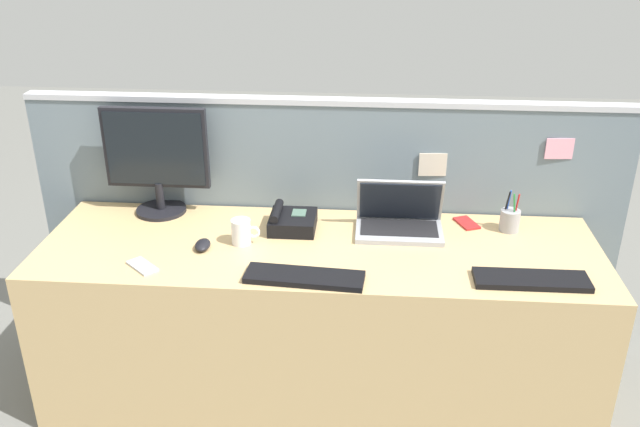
{
  "coord_description": "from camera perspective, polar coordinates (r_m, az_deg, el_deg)",
  "views": [
    {
      "loc": [
        0.2,
        -2.41,
        1.97
      ],
      "look_at": [
        0.0,
        0.05,
        0.83
      ],
      "focal_mm": 38.41,
      "sensor_mm": 36.0,
      "label": 1
    }
  ],
  "objects": [
    {
      "name": "ground_plane",
      "position": [
        3.12,
        -0.08,
        -14.32
      ],
      "size": [
        10.0,
        10.0,
        0.0
      ],
      "primitive_type": "plane",
      "color": "slate"
    },
    {
      "name": "desk",
      "position": [
        2.91,
        -0.08,
        -8.91
      ],
      "size": [
        2.24,
        0.71,
        0.71
      ],
      "primitive_type": "cube",
      "color": "tan",
      "rests_on": "ground_plane"
    },
    {
      "name": "cubicle_divider",
      "position": [
        3.13,
        0.51,
        -1.08
      ],
      "size": [
        2.62,
        0.08,
        1.2
      ],
      "color": "slate",
      "rests_on": "ground_plane"
    },
    {
      "name": "desktop_monitor",
      "position": [
        3.02,
        -13.49,
        4.65
      ],
      "size": [
        0.45,
        0.22,
        0.47
      ],
      "color": "black",
      "rests_on": "desk"
    },
    {
      "name": "laptop",
      "position": [
        2.85,
        6.63,
        -0.38
      ],
      "size": [
        0.36,
        0.23,
        0.22
      ],
      "color": "#9EA0A8",
      "rests_on": "desk"
    },
    {
      "name": "desk_phone",
      "position": [
        2.86,
        -2.39,
        -0.64
      ],
      "size": [
        0.19,
        0.2,
        0.1
      ],
      "color": "black",
      "rests_on": "desk"
    },
    {
      "name": "keyboard_main",
      "position": [
        2.59,
        17.2,
        -5.3
      ],
      "size": [
        0.41,
        0.13,
        0.02
      ],
      "primitive_type": "cube",
      "rotation": [
        0.0,
        0.0,
        0.01
      ],
      "color": "black",
      "rests_on": "desk"
    },
    {
      "name": "keyboard_spare",
      "position": [
        2.49,
        -1.31,
        -5.32
      ],
      "size": [
        0.44,
        0.16,
        0.02
      ],
      "primitive_type": "cube",
      "rotation": [
        0.0,
        0.0,
        -0.08
      ],
      "color": "black",
      "rests_on": "desk"
    },
    {
      "name": "computer_mouse_right_hand",
      "position": [
        2.74,
        -9.75,
        -2.6
      ],
      "size": [
        0.07,
        0.1,
        0.03
      ],
      "primitive_type": "ellipsoid",
      "rotation": [
        0.0,
        0.0,
        0.06
      ],
      "color": "black",
      "rests_on": "desk"
    },
    {
      "name": "pen_cup",
      "position": [
        2.94,
        15.53,
        -0.52
      ],
      "size": [
        0.08,
        0.08,
        0.18
      ],
      "color": "#99999E",
      "rests_on": "desk"
    },
    {
      "name": "cell_phone_silver_slab",
      "position": [
        2.66,
        -14.58,
        -4.27
      ],
      "size": [
        0.14,
        0.14,
        0.01
      ],
      "primitive_type": "cube",
      "rotation": [
        0.0,
        0.0,
        0.82
      ],
      "color": "#B7BAC1",
      "rests_on": "desk"
    },
    {
      "name": "cell_phone_red_case",
      "position": [
        2.98,
        12.12,
        -0.79
      ],
      "size": [
        0.11,
        0.14,
        0.01
      ],
      "primitive_type": "cube",
      "rotation": [
        0.0,
        0.0,
        0.4
      ],
      "color": "#B22323",
      "rests_on": "desk"
    },
    {
      "name": "coffee_mug",
      "position": [
        2.74,
        -6.56,
        -1.56
      ],
      "size": [
        0.12,
        0.08,
        0.1
      ],
      "color": "white",
      "rests_on": "desk"
    }
  ]
}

